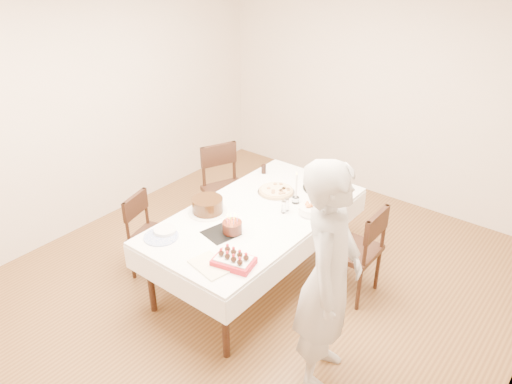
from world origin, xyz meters
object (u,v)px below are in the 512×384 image
Objects in this scene: pasta_bowl at (310,210)px; chair_left_dessert at (155,237)px; layer_cake at (208,205)px; birthday_cake at (232,224)px; dining_table at (256,247)px; person at (329,279)px; cola_glass at (264,169)px; pizza_white at (276,191)px; strawberry_box at (234,261)px; pizza_pepperoni at (325,186)px; taper_candle at (296,188)px; chair_left_savory at (228,192)px; chair_right_savory at (353,250)px.

chair_left_dessert is at bearing -145.73° from pasta_bowl.
layer_cake is 0.43m from birthday_cake.
dining_table is 1.17× the size of person.
dining_table is at bearing -57.21° from cola_glass.
pizza_white is 1.17× the size of strawberry_box.
pizza_pepperoni reaches higher than dining_table.
strawberry_box is at bearing -33.00° from layer_cake.
birthday_cake is (-0.13, -0.77, -0.07)m from taper_candle.
layer_cake is (0.44, -0.77, 0.33)m from chair_left_savory.
chair_left_dessert reaches higher than dining_table.
strawberry_box is at bearing -85.63° from pizza_pepperoni.
pizza_white is 0.50m from pizza_pepperoni.
layer_cake is (-0.36, -0.26, 0.45)m from dining_table.
person is 19.13× the size of cola_glass.
chair_left_savory is at bearing 173.23° from taper_candle.
pasta_bowl is at bearing 87.54° from strawberry_box.
birthday_cake is at bearing 156.68° from chair_left_savory.
birthday_cake is (-0.76, -0.79, 0.37)m from chair_right_savory.
layer_cake is (0.47, 0.27, 0.39)m from chair_left_dessert.
cola_glass reaches higher than dining_table.
chair_right_savory is 0.53m from pasta_bowl.
chair_right_savory is 1.39m from layer_cake.
pizza_white is at bearing 164.80° from pasta_bowl.
chair_left_savory is 3.01× the size of taper_candle.
strawberry_box is (0.31, -0.34, -0.05)m from birthday_cake.
cola_glass reaches higher than pasta_bowl.
dining_table is at bearing -114.40° from taper_candle.
taper_candle reaches higher than dining_table.
dining_table is 5.87× the size of layer_cake.
pizza_white is 2.18× the size of birthday_cake.
person is 5.77× the size of strawberry_box.
chair_right_savory is 0.95m from pizza_white.
dining_table is at bearing -78.27° from pizza_white.
pizza_pepperoni is at bearing 9.02° from cola_glass.
person reaches higher than cola_glass.
pizza_white is at bearing 177.59° from chair_right_savory.
chair_left_savory is 0.54× the size of person.
strawberry_box is at bearing -60.55° from cola_glass.
taper_candle is (-0.06, -0.43, 0.14)m from pizza_pepperoni.
layer_cake is (-0.60, -1.08, 0.05)m from pizza_pepperoni.
strawberry_box is (0.18, -1.11, -0.13)m from taper_candle.
cola_glass is 1.65m from strawberry_box.
cola_glass is 0.26× the size of layer_cake.
taper_candle reaches higher than birthday_cake.
person is at bearing -57.83° from pizza_pepperoni.
layer_cake is (-1.49, 0.34, -0.09)m from person.
chair_right_savory is 1.34m from cola_glass.
birthday_cake reaches higher than chair_left_dessert.
chair_left_savory reaches higher than pizza_white.
person is 2.06m from cola_glass.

